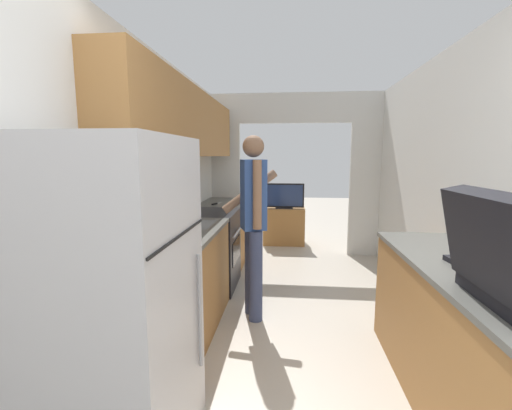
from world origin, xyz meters
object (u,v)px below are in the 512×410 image
object	(u,v)px
range_oven	(210,249)
person	(253,221)
refrigerator	(110,305)
tv_cabinet	(284,226)
book_stack	(475,262)
television	(284,196)
knife	(215,204)

from	to	relation	value
range_oven	person	world-z (taller)	person
refrigerator	tv_cabinet	distance (m)	4.55
book_stack	television	bearing A→B (deg)	107.15
book_stack	knife	distance (m)	3.22
range_oven	television	xyz separation A→B (m)	(0.84, 2.05, 0.40)
television	person	bearing A→B (deg)	-95.03
person	book_stack	world-z (taller)	person
television	book_stack	bearing A→B (deg)	-72.85
television	refrigerator	bearing A→B (deg)	-100.10
range_oven	television	bearing A→B (deg)	67.70
person	book_stack	xyz separation A→B (m)	(1.44, -1.07, -0.01)
range_oven	person	bearing A→B (deg)	-50.77
book_stack	television	world-z (taller)	television
refrigerator	person	xyz separation A→B (m)	(0.54, 1.62, 0.12)
refrigerator	tv_cabinet	bearing A→B (deg)	80.00
range_oven	refrigerator	bearing A→B (deg)	-88.61
book_stack	tv_cabinet	distance (m)	4.12
refrigerator	tv_cabinet	world-z (taller)	refrigerator
person	knife	world-z (taller)	person
person	television	size ratio (longest dim) A/B	2.54
person	knife	size ratio (longest dim) A/B	5.89
person	tv_cabinet	distance (m)	2.90
person	knife	xyz separation A→B (m)	(-0.66, 1.37, -0.03)
book_stack	person	bearing A→B (deg)	143.21
person	television	distance (m)	2.80
range_oven	person	xyz separation A→B (m)	(0.60, -0.73, 0.48)
person	television	xyz separation A→B (m)	(0.24, 2.78, -0.08)
tv_cabinet	television	xyz separation A→B (m)	(0.00, -0.04, 0.54)
range_oven	person	size ratio (longest dim) A/B	0.60
person	tv_cabinet	xyz separation A→B (m)	(0.24, 2.83, -0.62)
range_oven	tv_cabinet	world-z (taller)	range_oven
person	tv_cabinet	world-z (taller)	person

